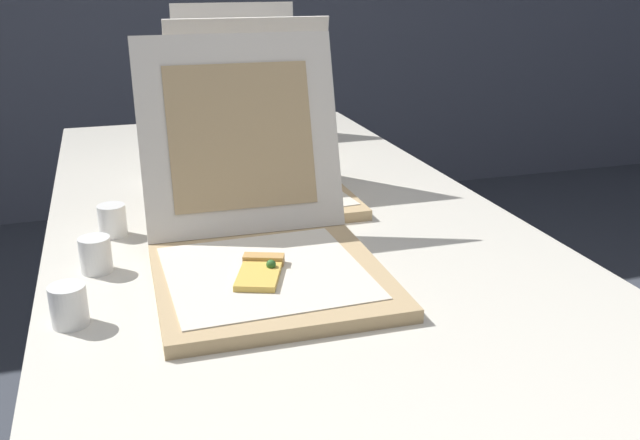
% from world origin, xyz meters
% --- Properties ---
extents(table, '(0.93, 2.13, 0.75)m').
position_xyz_m(table, '(0.00, 0.59, 0.70)').
color(table, silver).
rests_on(table, ground).
extents(pizza_box_front, '(0.38, 0.49, 0.37)m').
position_xyz_m(pizza_box_front, '(-0.10, 0.36, 0.80)').
color(pizza_box_front, tan).
rests_on(pizza_box_front, table).
extents(pizza_box_middle, '(0.37, 0.37, 0.39)m').
position_xyz_m(pizza_box_middle, '(-0.01, 0.77, 0.81)').
color(pizza_box_middle, tan).
rests_on(pizza_box_middle, table).
extents(pizza_box_back, '(0.37, 0.39, 0.39)m').
position_xyz_m(pizza_box_back, '(0.06, 1.28, 0.81)').
color(pizza_box_back, tan).
rests_on(pizza_box_back, table).
extents(cup_white_mid, '(0.05, 0.05, 0.06)m').
position_xyz_m(cup_white_mid, '(-0.34, 0.62, 0.78)').
color(cup_white_mid, white).
rests_on(cup_white_mid, table).
extents(cup_white_near_center, '(0.05, 0.05, 0.06)m').
position_xyz_m(cup_white_near_center, '(-0.37, 0.45, 0.78)').
color(cup_white_near_center, white).
rests_on(cup_white_near_center, table).
extents(cup_white_far, '(0.05, 0.05, 0.06)m').
position_xyz_m(cup_white_far, '(-0.24, 0.95, 0.78)').
color(cup_white_far, white).
rests_on(cup_white_far, table).
extents(cup_white_near_left, '(0.05, 0.05, 0.06)m').
position_xyz_m(cup_white_near_left, '(-0.41, 0.27, 0.78)').
color(cup_white_near_left, white).
rests_on(cup_white_near_left, table).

